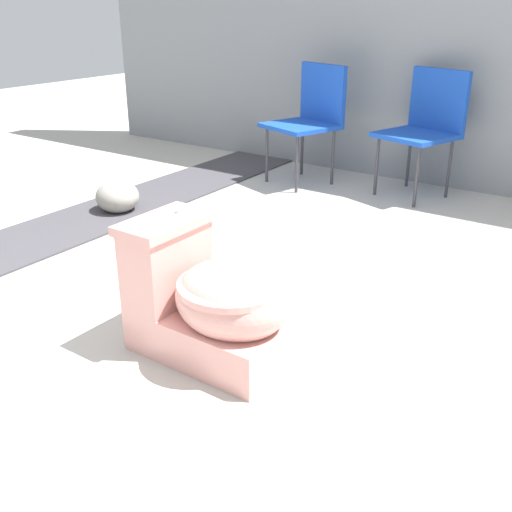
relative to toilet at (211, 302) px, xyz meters
name	(u,v)px	position (x,y,z in m)	size (l,w,h in m)	color
ground_plane	(178,337)	(-0.19, 0.01, -0.22)	(14.00, 14.00, 0.00)	#B7B2A8
gravel_strip	(57,231)	(-1.56, 0.51, -0.21)	(0.56, 8.00, 0.01)	#423F44
toilet	(211,302)	(0.00, 0.00, 0.00)	(0.64, 0.39, 0.52)	#E09E93
folding_chair_left	(311,112)	(-0.88, 2.28, 0.29)	(0.56, 0.56, 0.83)	#1947B2
folding_chair_middle	(427,120)	(-0.08, 2.44, 0.29)	(0.55, 0.55, 0.83)	#1947B2
boulder_near	(117,196)	(-1.53, 0.97, -0.12)	(0.28, 0.27, 0.20)	gray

